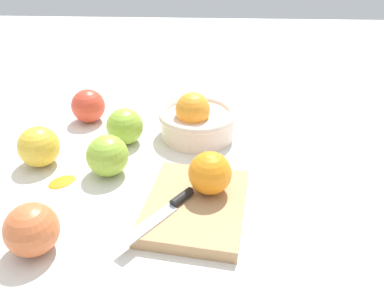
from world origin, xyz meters
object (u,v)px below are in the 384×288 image
object	(u,v)px
bowl	(197,120)
apple_front_center	(108,156)
cutting_board	(195,206)
orange_on_board	(210,173)
apple_front_left	(88,106)
knife	(168,208)
apple_front_left_2	(125,126)
apple_front_center_2	(39,147)
apple_front_right	(32,230)

from	to	relation	value
bowl	apple_front_center	xyz separation A→B (m)	(0.15, -0.16, -0.00)
cutting_board	orange_on_board	xyz separation A→B (m)	(-0.03, 0.02, 0.05)
apple_front_left	apple_front_center	xyz separation A→B (m)	(0.21, 0.09, 0.00)
knife	apple_front_left_2	xyz separation A→B (m)	(-0.25, -0.12, 0.01)
apple_front_left_2	apple_front_center_2	xyz separation A→B (m)	(0.09, -0.15, 0.00)
cutting_board	knife	size ratio (longest dim) A/B	1.53
bowl	apple_front_center	size ratio (longest dim) A/B	2.17
knife	apple_front_left	bearing A→B (deg)	-147.36
knife	bowl	bearing A→B (deg)	172.91
knife	apple_front_left_2	distance (m)	0.27
bowl	orange_on_board	size ratio (longest dim) A/B	2.34
bowl	apple_front_right	distance (m)	0.42
bowl	apple_front_center_2	world-z (taller)	bowl
knife	apple_front_center_2	size ratio (longest dim) A/B	1.69
apple_front_center	apple_front_center_2	world-z (taller)	apple_front_center_2
orange_on_board	apple_front_right	world-z (taller)	orange_on_board
bowl	orange_on_board	bearing A→B (deg)	7.61
knife	apple_front_left	size ratio (longest dim) A/B	1.73
apple_front_center	apple_front_left_2	bearing A→B (deg)	175.00
orange_on_board	apple_front_right	distance (m)	0.28
knife	apple_front_left	distance (m)	0.41
apple_front_left	apple_front_center	distance (m)	0.23
apple_front_left	apple_front_center	size ratio (longest dim) A/B	0.99
apple_front_right	apple_front_center	xyz separation A→B (m)	(-0.20, 0.06, -0.00)
bowl	apple_front_center	world-z (taller)	bowl
apple_front_right	apple_front_left_2	size ratio (longest dim) A/B	1.02
apple_front_left	apple_front_center_2	world-z (taller)	apple_front_center_2
cutting_board	apple_front_left	xyz separation A→B (m)	(-0.31, -0.26, 0.03)
apple_front_left	apple_front_center_2	distance (m)	0.19
cutting_board	knife	world-z (taller)	knife
apple_front_left_2	apple_front_center	size ratio (longest dim) A/B	0.98
apple_front_left	bowl	bearing A→B (deg)	76.53
knife	apple_front_right	bearing A→B (deg)	-69.50
knife	apple_front_center	world-z (taller)	apple_front_center
bowl	apple_front_left_2	bearing A→B (deg)	-77.13
cutting_board	knife	bearing A→B (deg)	-57.50
cutting_board	apple_front_center	xyz separation A→B (m)	(-0.10, -0.17, 0.03)
apple_front_right	cutting_board	bearing A→B (deg)	112.86
apple_front_center	apple_front_center_2	xyz separation A→B (m)	(-0.03, -0.14, 0.00)
apple_front_right	apple_front_left_2	world-z (taller)	apple_front_right
bowl	apple_front_left_2	size ratio (longest dim) A/B	2.20
apple_front_right	apple_front_center	bearing A→B (deg)	162.32
bowl	cutting_board	world-z (taller)	bowl
knife	apple_front_center_2	bearing A→B (deg)	-120.44
apple_front_left	apple_front_center_2	size ratio (longest dim) A/B	0.97
apple_front_left_2	knife	bearing A→B (deg)	25.04
bowl	apple_front_left_2	xyz separation A→B (m)	(0.03, -0.15, -0.00)
apple_front_left_2	orange_on_board	bearing A→B (deg)	43.29
bowl	knife	world-z (taller)	bowl
knife	apple_front_right	distance (m)	0.20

